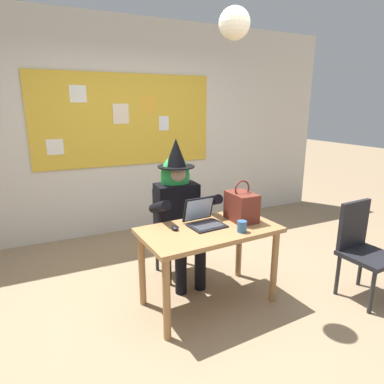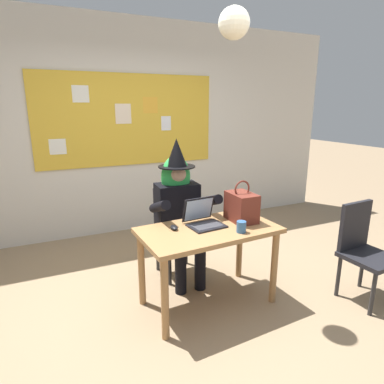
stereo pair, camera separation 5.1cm
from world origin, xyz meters
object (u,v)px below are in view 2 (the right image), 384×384
at_px(chair_at_desk, 175,226).
at_px(laptop, 203,219).
at_px(person_costumed, 179,203).
at_px(coffee_mug, 241,227).
at_px(desk_main, 209,240).
at_px(computer_mouse, 174,228).
at_px(handbag, 241,207).
at_px(chair_extra_corner, 363,247).

bearing_deg(chair_at_desk, laptop, 1.97).
relative_size(person_costumed, coffee_mug, 15.10).
bearing_deg(coffee_mug, desk_main, 136.51).
bearing_deg(person_costumed, laptop, 7.91).
bearing_deg(person_costumed, chair_at_desk, -177.29).
xyz_separation_m(laptop, computer_mouse, (-0.28, 0.00, -0.04)).
distance_m(computer_mouse, handbag, 0.65).
bearing_deg(person_costumed, desk_main, 7.70).
height_order(laptop, coffee_mug, laptop).
relative_size(laptop, computer_mouse, 3.16).
bearing_deg(desk_main, chair_at_desk, 93.88).
distance_m(computer_mouse, chair_extra_corner, 1.73).
height_order(person_costumed, laptop, person_costumed).
xyz_separation_m(desk_main, laptop, (-0.01, 0.09, 0.16)).
bearing_deg(computer_mouse, desk_main, -15.58).
bearing_deg(handbag, chair_at_desk, 122.38).
distance_m(chair_at_desk, coffee_mug, 0.95).
bearing_deg(chair_at_desk, person_costumed, -2.15).
distance_m(desk_main, chair_extra_corner, 1.42).
bearing_deg(desk_main, chair_extra_corner, -19.79).
bearing_deg(coffee_mug, laptop, 126.35).
relative_size(chair_at_desk, person_costumed, 0.64).
bearing_deg(chair_at_desk, coffee_mug, 13.99).
xyz_separation_m(person_costumed, coffee_mug, (0.25, -0.75, -0.03)).
bearing_deg(handbag, person_costumed, 128.21).
distance_m(chair_at_desk, handbag, 0.82).
bearing_deg(chair_extra_corner, coffee_mug, -107.92).
bearing_deg(chair_extra_corner, desk_main, -113.45).
bearing_deg(handbag, desk_main, -172.32).
bearing_deg(chair_at_desk, chair_extra_corner, 47.99).
distance_m(person_costumed, laptop, 0.47).
height_order(desk_main, person_costumed, person_costumed).
height_order(desk_main, chair_at_desk, chair_at_desk).
bearing_deg(desk_main, coffee_mug, -43.49).
bearing_deg(handbag, chair_extra_corner, -28.34).
xyz_separation_m(computer_mouse, chair_extra_corner, (1.62, -0.58, -0.24)).
height_order(computer_mouse, coffee_mug, coffee_mug).
bearing_deg(handbag, coffee_mug, -122.30).
height_order(person_costumed, computer_mouse, person_costumed).
relative_size(chair_at_desk, coffee_mug, 9.61).
height_order(desk_main, handbag, handbag).
relative_size(desk_main, handbag, 3.22).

